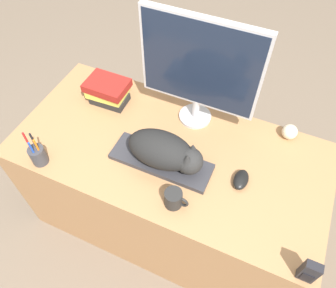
% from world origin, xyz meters
% --- Properties ---
extents(ground_plane, '(12.00, 12.00, 0.00)m').
position_xyz_m(ground_plane, '(0.00, 0.00, 0.00)').
color(ground_plane, '#6B5B4C').
extents(desk, '(1.50, 0.73, 0.73)m').
position_xyz_m(desk, '(0.00, 0.36, 0.37)').
color(desk, '#9E7047').
rests_on(desk, ground_plane).
extents(keyboard, '(0.47, 0.16, 0.02)m').
position_xyz_m(keyboard, '(0.00, 0.28, 0.74)').
color(keyboard, '#2D2D33').
rests_on(keyboard, desk).
extents(cat, '(0.34, 0.18, 0.16)m').
position_xyz_m(cat, '(0.03, 0.28, 0.83)').
color(cat, black).
rests_on(cat, keyboard).
extents(monitor, '(0.55, 0.16, 0.56)m').
position_xyz_m(monitor, '(0.04, 0.60, 1.05)').
color(monitor, '#B7B7BC').
rests_on(monitor, desk).
extents(computer_mouse, '(0.06, 0.11, 0.04)m').
position_xyz_m(computer_mouse, '(0.36, 0.33, 0.75)').
color(computer_mouse, black).
rests_on(computer_mouse, desk).
extents(coffee_mug, '(0.11, 0.08, 0.08)m').
position_xyz_m(coffee_mug, '(0.14, 0.11, 0.77)').
color(coffee_mug, black).
rests_on(coffee_mug, desk).
extents(pen_cup, '(0.07, 0.07, 0.20)m').
position_xyz_m(pen_cup, '(-0.51, 0.06, 0.78)').
color(pen_cup, '#38383D').
rests_on(pen_cup, desk).
extents(baseball, '(0.07, 0.07, 0.07)m').
position_xyz_m(baseball, '(0.50, 0.67, 0.77)').
color(baseball, beige).
rests_on(baseball, desk).
extents(phone, '(0.06, 0.03, 0.12)m').
position_xyz_m(phone, '(0.69, 0.03, 0.79)').
color(phone, black).
rests_on(phone, desk).
extents(book_stack, '(0.21, 0.16, 0.12)m').
position_xyz_m(book_stack, '(-0.42, 0.54, 0.80)').
color(book_stack, black).
rests_on(book_stack, desk).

